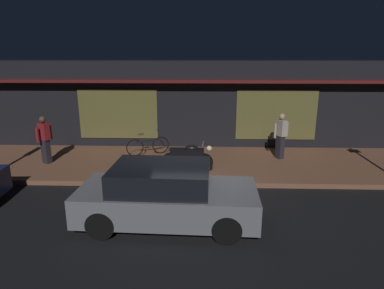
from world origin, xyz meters
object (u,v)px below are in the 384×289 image
Objects in this scene: motorcycle at (188,156)px; parked_car_far at (166,195)px; bicycle_parked at (148,146)px; person_photographer at (45,139)px; person_bystander at (281,135)px.

parked_car_far reaches higher than motorcycle.
person_photographer is at bearing -162.03° from bicycle_parked.
person_bystander reaches higher than parked_car_far.
motorcycle is 3.65m from person_bystander.
motorcycle is 1.11× the size of bicycle_parked.
motorcycle reaches higher than bicycle_parked.
person_photographer is (-5.01, 0.66, 0.38)m from motorcycle.
bicycle_parked is 5.13m from parked_car_far.
person_bystander is (4.91, -0.27, 0.52)m from bicycle_parked.
person_photographer is 0.40× the size of parked_car_far.
bicycle_parked is at bearing 17.97° from person_photographer.
parked_car_far is at bearing -39.89° from person_photographer.
motorcycle is at bearing -7.54° from person_photographer.
person_bystander is 0.40× the size of parked_car_far.
bicycle_parked is 0.92× the size of person_bystander.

